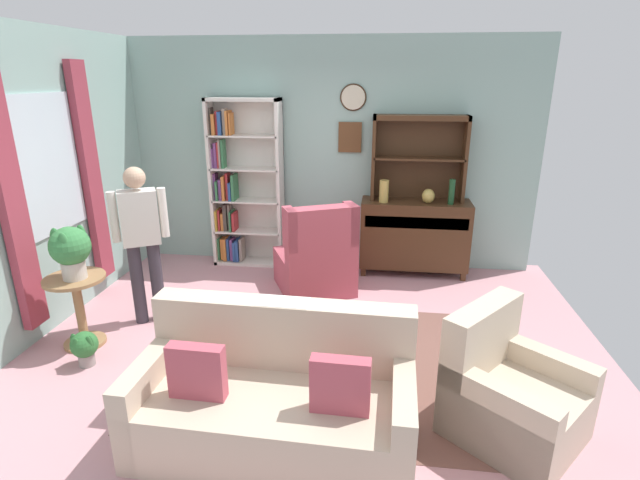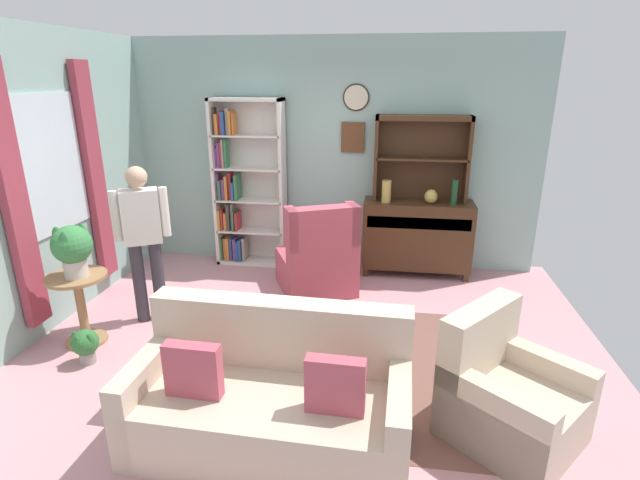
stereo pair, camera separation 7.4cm
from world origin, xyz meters
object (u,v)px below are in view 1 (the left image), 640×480
sideboard (414,234)px  couch_floral (275,400)px  sideboard_hutch (419,146)px  coffee_table (297,322)px  vase_tall (384,191)px  person_reading (141,235)px  armchair_floral (510,396)px  vase_round (428,196)px  plant_stand (79,303)px  book_stack (295,309)px  potted_plant_large (70,249)px  bottle_wine (452,192)px  wingback_chair (316,260)px  potted_plant_small (84,346)px  bookshelf (241,188)px

sideboard → couch_floral: 3.28m
sideboard_hutch → coffee_table: bearing=-116.2°
vase_tall → person_reading: person_reading is taller
sideboard_hutch → couch_floral: (-1.07, -3.21, -1.25)m
vase_tall → armchair_floral: vase_tall is taller
vase_round → plant_stand: (-3.21, -2.04, -0.59)m
book_stack → couch_floral: bearing=-87.1°
plant_stand → person_reading: person_reading is taller
vase_tall → vase_round: 0.52m
sideboard → potted_plant_large: size_ratio=2.78×
sideboard → bottle_wine: bottle_wine is taller
sideboard → wingback_chair: bearing=-147.5°
potted_plant_small → coffee_table: size_ratio=0.39×
vase_tall → sideboard: bearing=11.6°
sideboard → potted_plant_large: potted_plant_large is taller
armchair_floral → person_reading: (-3.18, 1.23, 0.62)m
wingback_chair → book_stack: bearing=-90.3°
person_reading → wingback_chair: bearing=29.5°
couch_floral → armchair_floral: (1.57, 0.27, -0.02)m
armchair_floral → wingback_chair: wingback_chair is taller
sideboard_hutch → potted_plant_large: 3.84m
sideboard_hutch → vase_round: sideboard_hutch is taller
sideboard → bookshelf: bearing=177.8°
bookshelf → coffee_table: (1.09, -2.19, -0.65)m
vase_tall → vase_round: bearing=1.5°
coffee_table → potted_plant_large: bearing=-179.4°
vase_tall → wingback_chair: bearing=-138.9°
bottle_wine → couch_floral: size_ratio=0.16×
couch_floral → vase_round: bearing=68.4°
sideboard → vase_round: size_ratio=7.65×
sideboard → sideboard_hutch: 1.06m
potted_plant_large → armchair_floral: bearing=-11.1°
wingback_chair → book_stack: (-0.01, -1.33, 0.06)m
sideboard → coffee_table: 2.38m
bottle_wine → armchair_floral: bearing=-87.7°
sideboard_hutch → bottle_wine: sideboard_hutch is taller
couch_floral → wingback_chair: (-0.05, 2.39, 0.07)m
bottle_wine → potted_plant_small: bearing=-144.1°
bottle_wine → plant_stand: (-3.47, -2.02, -0.66)m
sideboard → vase_round: 0.52m
book_stack → vase_round: bearing=57.6°
sideboard_hutch → wingback_chair: 1.82m
vase_round → armchair_floral: (0.37, -2.76, -0.72)m
vase_tall → wingback_chair: size_ratio=0.25×
bottle_wine → couch_floral: (-1.46, -3.01, -0.76)m
potted_plant_large → vase_tall: bearing=37.6°
sideboard_hutch → armchair_floral: sideboard_hutch is taller
potted_plant_small → armchair_floral: bearing=-6.6°
bookshelf → sideboard_hutch: (2.18, 0.03, 0.56)m
vase_tall → wingback_chair: 1.17m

